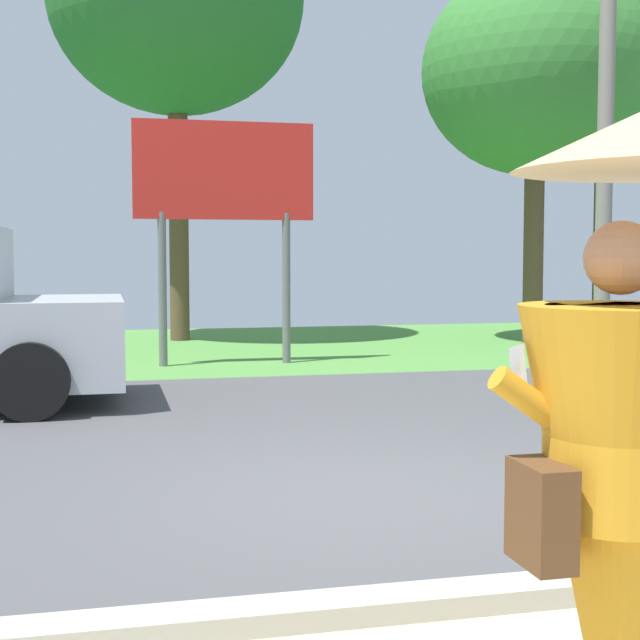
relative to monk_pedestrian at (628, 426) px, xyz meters
name	(u,v)px	position (x,y,z in m)	size (l,w,h in m)	color
ground_plane	(286,423)	(0.20, 6.30, -1.13)	(40.00, 22.00, 0.20)	#4C4C4F
monk_pedestrian	(628,426)	(0.00, 0.00, 0.00)	(1.06, 0.96, 2.13)	orange
utility_pole	(606,113)	(5.78, 10.00, 2.60)	(1.80, 0.24, 7.02)	gray
roadside_billboard	(225,188)	(0.20, 10.81, 1.46)	(2.60, 0.12, 3.50)	slate
tree_right_mid	(536,72)	(6.06, 12.85, 3.76)	(4.08, 4.08, 6.72)	brown
tree_right_far	(606,54)	(8.37, 14.44, 4.53)	(5.49, 5.49, 8.12)	brown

